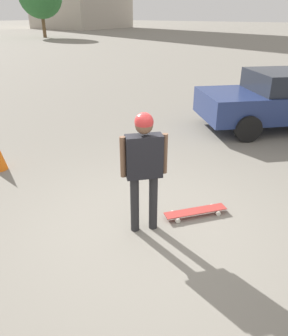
# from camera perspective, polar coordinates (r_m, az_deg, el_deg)

# --- Properties ---
(ground_plane) EXTENTS (220.00, 220.00, 0.00)m
(ground_plane) POSITION_cam_1_polar(r_m,az_deg,el_deg) (4.82, -0.00, -10.44)
(ground_plane) COLOR gray
(person) EXTENTS (0.48, 0.48, 1.72)m
(person) POSITION_cam_1_polar(r_m,az_deg,el_deg) (4.27, -0.00, 1.38)
(person) COLOR #262628
(person) RESTS_ON ground_plane
(skateboard) EXTENTS (0.78, 0.86, 0.09)m
(skateboard) POSITION_cam_1_polar(r_m,az_deg,el_deg) (5.11, 8.96, -7.49)
(skateboard) COLOR #A5332D
(skateboard) RESTS_ON ground_plane
(car_parked_near) EXTENTS (4.40, 4.19, 1.48)m
(car_parked_near) POSITION_cam_1_polar(r_m,az_deg,el_deg) (9.51, 23.07, 11.01)
(car_parked_near) COLOR navy
(car_parked_near) RESTS_ON ground_plane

